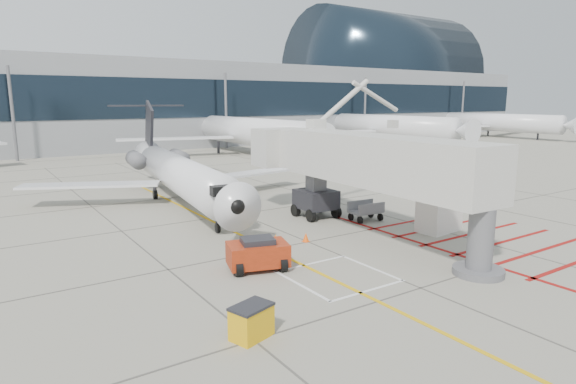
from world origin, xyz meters
TOP-DOWN VIEW (x-y plane):
  - ground_plane at (0.00, 0.00)m, footprint 260.00×260.00m
  - regional_jet at (-2.45, 15.17)m, footprint 26.24×31.33m
  - jet_bridge at (3.63, 2.30)m, footprint 9.88×19.73m
  - pushback_tug at (-4.50, 1.76)m, footprint 3.10×2.42m
  - spill_bin at (-7.97, -3.79)m, footprint 1.53×1.24m
  - baggage_cart at (5.94, 5.81)m, footprint 2.17×1.47m
  - ground_power_unit at (7.83, 1.50)m, footprint 2.77×1.77m
  - cone_nose at (-1.59, 4.84)m, footprint 0.36×0.36m
  - cone_side at (-0.06, 4.12)m, footprint 0.37×0.37m
  - terminal_building at (10.00, 70.00)m, footprint 180.00×28.00m
  - terminal_glass_band at (10.00, 55.95)m, footprint 180.00×0.10m
  - terminal_dome at (70.00, 70.00)m, footprint 40.00×28.00m
  - bg_aircraft_c at (18.53, 46.00)m, footprint 35.13×39.03m
  - bg_aircraft_d at (45.92, 46.00)m, footprint 34.56×38.40m
  - bg_aircraft_e at (78.48, 46.00)m, footprint 32.88×36.54m

SIDE VIEW (x-z plane):
  - ground_plane at x=0.00m, z-range 0.00..0.00m
  - cone_nose at x=-1.59m, z-range 0.00..0.49m
  - cone_side at x=-0.06m, z-range 0.00..0.51m
  - spill_bin at x=-7.97m, z-range 0.00..1.15m
  - baggage_cart at x=5.94m, z-range 0.00..1.31m
  - pushback_tug at x=-4.50m, z-range 0.00..1.59m
  - ground_power_unit at x=7.83m, z-range 0.00..2.09m
  - regional_jet at x=-2.45m, z-range 0.00..7.50m
  - jet_bridge at x=3.63m, z-range 0.00..7.76m
  - bg_aircraft_e at x=78.48m, z-range 0.00..10.96m
  - bg_aircraft_d at x=45.92m, z-range 0.00..11.52m
  - bg_aircraft_c at x=18.53m, z-range 0.00..11.71m
  - terminal_building at x=10.00m, z-range 0.00..14.00m
  - terminal_glass_band at x=10.00m, z-range 5.00..11.00m
  - terminal_dome at x=70.00m, z-range 0.00..28.00m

